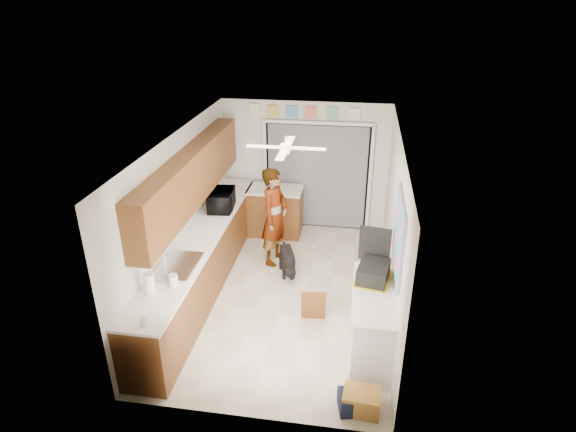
{
  "coord_description": "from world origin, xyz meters",
  "views": [
    {
      "loc": [
        1.04,
        -6.31,
        4.36
      ],
      "look_at": [
        0.0,
        0.4,
        1.15
      ],
      "focal_mm": 30.0,
      "sensor_mm": 36.0,
      "label": 1
    }
  ],
  "objects_px": {
    "navy_crate": "(354,402)",
    "man": "(275,217)",
    "microwave": "(221,200)",
    "suitcase": "(373,272)",
    "dog": "(287,261)",
    "paper_towel_roll": "(149,284)",
    "cardboard_box": "(362,401)"
  },
  "relations": [
    {
      "from": "paper_towel_roll",
      "to": "navy_crate",
      "type": "distance_m",
      "value": 2.81
    },
    {
      "from": "navy_crate",
      "to": "dog",
      "type": "relative_size",
      "value": 0.55
    },
    {
      "from": "paper_towel_roll",
      "to": "suitcase",
      "type": "relative_size",
      "value": 0.57
    },
    {
      "from": "man",
      "to": "cardboard_box",
      "type": "bearing_deg",
      "value": -136.72
    },
    {
      "from": "microwave",
      "to": "dog",
      "type": "bearing_deg",
      "value": -114.86
    },
    {
      "from": "paper_towel_roll",
      "to": "cardboard_box",
      "type": "xyz_separation_m",
      "value": [
        2.66,
        -0.55,
        -0.95
      ]
    },
    {
      "from": "suitcase",
      "to": "cardboard_box",
      "type": "distance_m",
      "value": 1.6
    },
    {
      "from": "microwave",
      "to": "cardboard_box",
      "type": "height_order",
      "value": "microwave"
    },
    {
      "from": "microwave",
      "to": "suitcase",
      "type": "bearing_deg",
      "value": -132.42
    },
    {
      "from": "suitcase",
      "to": "dog",
      "type": "xyz_separation_m",
      "value": [
        -1.36,
        1.45,
        -0.8
      ]
    },
    {
      "from": "navy_crate",
      "to": "man",
      "type": "height_order",
      "value": "man"
    },
    {
      "from": "navy_crate",
      "to": "suitcase",
      "type": "bearing_deg",
      "value": 83.36
    },
    {
      "from": "navy_crate",
      "to": "paper_towel_roll",
      "type": "bearing_deg",
      "value": 167.96
    },
    {
      "from": "suitcase",
      "to": "cardboard_box",
      "type": "bearing_deg",
      "value": -82.7
    },
    {
      "from": "suitcase",
      "to": "paper_towel_roll",
      "type": "bearing_deg",
      "value": -154.11
    },
    {
      "from": "microwave",
      "to": "paper_towel_roll",
      "type": "xyz_separation_m",
      "value": [
        -0.17,
        -2.6,
        -0.03
      ]
    },
    {
      "from": "paper_towel_roll",
      "to": "suitcase",
      "type": "height_order",
      "value": "paper_towel_roll"
    },
    {
      "from": "navy_crate",
      "to": "man",
      "type": "xyz_separation_m",
      "value": [
        -1.48,
        3.14,
        0.76
      ]
    },
    {
      "from": "cardboard_box",
      "to": "microwave",
      "type": "bearing_deg",
      "value": 128.3
    },
    {
      "from": "microwave",
      "to": "navy_crate",
      "type": "relative_size",
      "value": 1.7
    },
    {
      "from": "cardboard_box",
      "to": "navy_crate",
      "type": "relative_size",
      "value": 1.2
    },
    {
      "from": "cardboard_box",
      "to": "dog",
      "type": "relative_size",
      "value": 0.66
    },
    {
      "from": "cardboard_box",
      "to": "paper_towel_roll",
      "type": "bearing_deg",
      "value": 168.32
    },
    {
      "from": "microwave",
      "to": "dog",
      "type": "relative_size",
      "value": 0.95
    },
    {
      "from": "paper_towel_roll",
      "to": "cardboard_box",
      "type": "distance_m",
      "value": 2.87
    },
    {
      "from": "suitcase",
      "to": "microwave",
      "type": "bearing_deg",
      "value": 154.61
    },
    {
      "from": "man",
      "to": "dog",
      "type": "height_order",
      "value": "man"
    },
    {
      "from": "microwave",
      "to": "paper_towel_roll",
      "type": "distance_m",
      "value": 2.6
    },
    {
      "from": "suitcase",
      "to": "dog",
      "type": "distance_m",
      "value": 2.14
    },
    {
      "from": "microwave",
      "to": "paper_towel_roll",
      "type": "bearing_deg",
      "value": 169.53
    },
    {
      "from": "navy_crate",
      "to": "dog",
      "type": "xyz_separation_m",
      "value": [
        -1.21,
        2.75,
        0.14
      ]
    },
    {
      "from": "cardboard_box",
      "to": "suitcase",
      "type": "bearing_deg",
      "value": 86.93
    }
  ]
}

